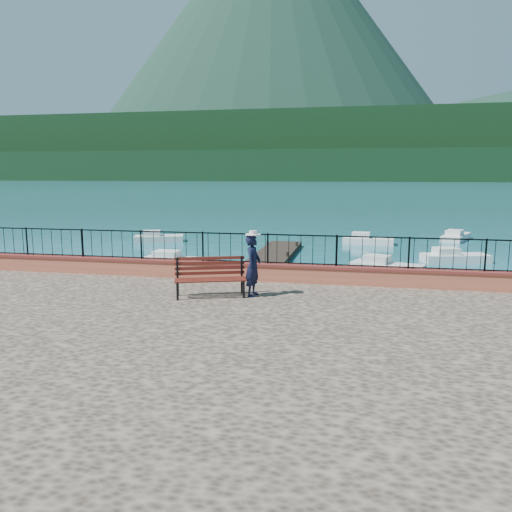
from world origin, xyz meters
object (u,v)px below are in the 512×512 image
at_px(boat_3, 159,236).
at_px(boat_4, 368,238).
at_px(boat_2, 455,255).
at_px(park_bench, 210,285).
at_px(boat_0, 176,258).
at_px(boat_5, 456,235).
at_px(person, 253,266).
at_px(boat_1, 387,264).

distance_m(boat_3, boat_4, 14.29).
distance_m(boat_2, boat_3, 19.13).
xyz_separation_m(park_bench, boat_0, (-4.93, 10.33, -1.13)).
distance_m(boat_0, boat_5, 20.76).
distance_m(person, boat_3, 21.39).
distance_m(park_bench, boat_1, 12.22).
height_order(boat_0, boat_1, same).
bearing_deg(boat_5, boat_4, 139.97).
bearing_deg(boat_0, boat_1, 5.23).
bearing_deg(boat_5, boat_1, 179.02).
bearing_deg(boat_1, boat_0, -156.33).
relative_size(boat_4, boat_5, 0.86).
height_order(boat_2, boat_3, same).
xyz_separation_m(park_bench, boat_2, (9.21, 14.45, -1.13)).
xyz_separation_m(boat_1, boat_2, (3.73, 3.58, 0.00)).
height_order(person, boat_1, person).
bearing_deg(boat_5, person, 179.25).
height_order(boat_0, boat_4, same).
xyz_separation_m(person, boat_0, (-6.11, 10.00, -1.68)).
bearing_deg(boat_3, boat_5, -5.23).
bearing_deg(park_bench, boat_3, 97.32).
bearing_deg(boat_4, person, -94.95).
bearing_deg(park_bench, boat_0, 96.34).
height_order(person, boat_2, person).
height_order(boat_0, boat_3, same).
distance_m(person, boat_5, 25.43).
relative_size(person, boat_3, 0.54).
bearing_deg(boat_5, boat_3, 125.40).
height_order(boat_0, boat_2, same).
height_order(park_bench, boat_1, park_bench).
bearing_deg(boat_1, park_bench, -96.05).
height_order(boat_2, boat_5, same).
bearing_deg(park_bench, boat_5, 46.20).
xyz_separation_m(person, boat_2, (8.04, 14.12, -1.68)).
bearing_deg(person, boat_5, -15.66).
distance_m(person, boat_4, 20.56).
xyz_separation_m(park_bench, person, (1.17, 0.33, 0.55)).
xyz_separation_m(boat_0, boat_3, (-4.47, 8.51, 0.00)).
distance_m(boat_1, boat_5, 13.99).
bearing_deg(boat_2, boat_5, 65.71).
height_order(boat_1, boat_3, same).
distance_m(boat_2, boat_4, 7.50).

